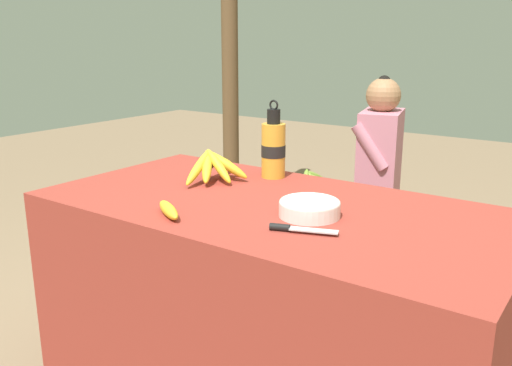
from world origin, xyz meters
TOP-DOWN VIEW (x-y plane):
  - market_counter at (0.00, 0.00)m, footprint 1.50×0.77m
  - banana_bunch_ripe at (-0.32, 0.11)m, footprint 0.18×0.31m
  - serving_bowl at (0.16, -0.04)m, footprint 0.18×0.18m
  - water_bottle at (-0.18, 0.28)m, footprint 0.09×0.09m
  - loose_banana_front at (-0.18, -0.28)m, footprint 0.16×0.12m
  - knife at (0.19, -0.19)m, footprint 0.18×0.09m
  - wooden_bench at (-0.23, 1.37)m, footprint 1.55×0.32m
  - seated_vendor at (-0.24, 1.33)m, footprint 0.45×0.42m
  - banana_bunch_green at (-0.63, 1.38)m, footprint 0.14×0.26m
  - support_post_near at (-1.47, 1.69)m, footprint 0.11×0.11m

SIDE VIEW (x-z plane):
  - wooden_bench at x=-0.23m, z-range 0.14..0.57m
  - market_counter at x=0.00m, z-range 0.00..0.78m
  - banana_bunch_green at x=-0.63m, z-range 0.42..0.54m
  - seated_vendor at x=-0.24m, z-range 0.08..1.18m
  - knife at x=0.19m, z-range 0.78..0.80m
  - loose_banana_front at x=-0.18m, z-range 0.78..0.82m
  - serving_bowl at x=0.16m, z-range 0.78..0.83m
  - banana_bunch_ripe at x=-0.32m, z-range 0.78..0.90m
  - water_bottle at x=-0.18m, z-range 0.74..1.03m
  - support_post_near at x=-1.47m, z-range 0.00..2.74m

